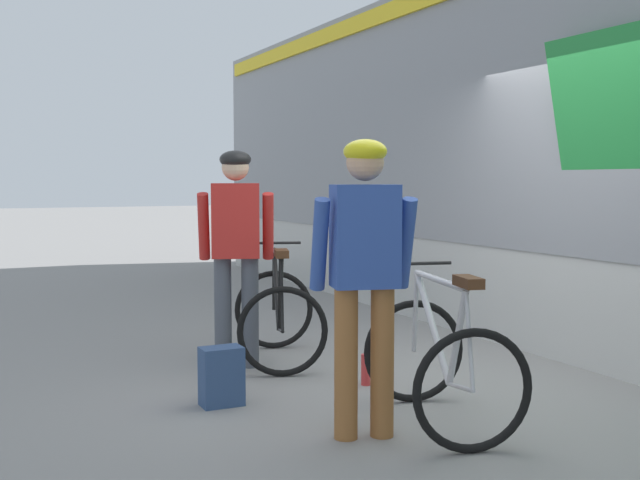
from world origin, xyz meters
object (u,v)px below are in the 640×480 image
at_px(backpack_on_platform, 222,376).
at_px(water_bottle_near_the_bikes, 366,370).
at_px(cyclist_far_in_blue, 365,261).
at_px(bicycle_near_black, 278,314).
at_px(bicycle_far_silver, 441,362).
at_px(cyclist_near_in_red, 236,239).

bearing_deg(backpack_on_platform, water_bottle_near_the_bikes, 1.62).
relative_size(cyclist_far_in_blue, water_bottle_near_the_bikes, 7.57).
bearing_deg(bicycle_near_black, backpack_on_platform, -129.61).
bearing_deg(backpack_on_platform, bicycle_far_silver, -42.32).
height_order(cyclist_far_in_blue, bicycle_far_silver, cyclist_far_in_blue).
bearing_deg(bicycle_near_black, cyclist_far_in_blue, -97.83).
relative_size(cyclist_near_in_red, backpack_on_platform, 4.40).
distance_m(bicycle_near_black, water_bottle_near_the_bikes, 1.06).
relative_size(cyclist_near_in_red, bicycle_far_silver, 1.46).
height_order(backpack_on_platform, water_bottle_near_the_bikes, backpack_on_platform).
height_order(cyclist_far_in_blue, backpack_on_platform, cyclist_far_in_blue).
bearing_deg(water_bottle_near_the_bikes, cyclist_far_in_blue, -119.58).
distance_m(cyclist_far_in_blue, backpack_on_platform, 1.42).
distance_m(cyclist_near_in_red, water_bottle_near_the_bikes, 1.49).
distance_m(cyclist_far_in_blue, bicycle_near_black, 2.11).
bearing_deg(cyclist_near_in_red, backpack_on_platform, -114.99).
height_order(cyclist_far_in_blue, water_bottle_near_the_bikes, cyclist_far_in_blue).
distance_m(cyclist_near_in_red, bicycle_near_black, 0.75).
xyz_separation_m(bicycle_far_silver, backpack_on_platform, (-1.09, 1.00, -0.20)).
distance_m(cyclist_far_in_blue, water_bottle_near_the_bikes, 1.50).
bearing_deg(bicycle_near_black, water_bottle_near_the_bikes, -72.72).
xyz_separation_m(cyclist_far_in_blue, bicycle_near_black, (0.27, 1.99, -0.65)).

